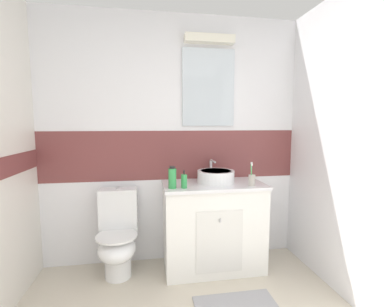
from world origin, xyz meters
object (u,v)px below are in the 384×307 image
sink_basin (216,176)px  toilet (118,236)px  toothbrush_cup (252,179)px  mouthwash_bottle (172,178)px  soap_dispenser (184,181)px

sink_basin → toilet: 1.09m
toothbrush_cup → mouthwash_bottle: 0.74m
toothbrush_cup → mouthwash_bottle: toothbrush_cup is taller
toothbrush_cup → mouthwash_bottle: (-0.74, 0.02, 0.03)m
soap_dispenser → mouthwash_bottle: mouthwash_bottle is taller
toothbrush_cup → soap_dispenser: 0.63m
toilet → toothbrush_cup: bearing=-7.9°
sink_basin → toilet: bearing=-178.8°
toothbrush_cup → soap_dispenser: toothbrush_cup is taller
soap_dispenser → toilet: bearing=165.4°
mouthwash_bottle → toilet: bearing=162.8°
sink_basin → toilet: sink_basin is taller
sink_basin → mouthwash_bottle: 0.48m
toothbrush_cup → soap_dispenser: bearing=178.9°
soap_dispenser → mouthwash_bottle: 0.11m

